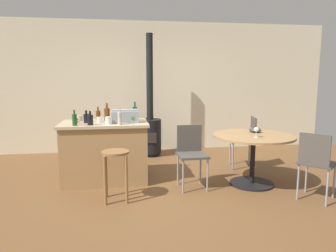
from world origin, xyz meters
The scene contains 24 objects.
ground_plane centered at (0.00, 0.00, 0.00)m, with size 8.80×8.80×0.00m, color brown.
back_wall centered at (0.00, 2.53, 1.35)m, with size 8.00×0.10×2.70m, color beige.
kitchen_island centered at (-0.74, 0.54, 0.45)m, with size 1.28×0.79×0.89m.
wooden_stool centered at (-0.57, -0.28, 0.47)m, with size 0.34×0.34×0.64m.
dining_table centered at (1.38, 0.03, 0.57)m, with size 1.15×1.15×0.73m.
folding_chair_near centered at (1.62, 0.87, 0.53)m, with size 0.47×0.47×0.88m.
folding_chair_far centered at (0.48, 0.08, 0.52)m, with size 0.41×0.41×0.87m.
folding_chair_left centered at (1.90, -0.67, 0.52)m, with size 0.56×0.56×0.88m.
wood_stove centered at (0.08, 1.99, 0.57)m, with size 0.44×0.45×2.39m.
toolbox centered at (-0.43, 0.48, 0.98)m, with size 0.39×0.26×0.19m.
bottle_0 centered at (-0.99, 0.52, 0.96)m, with size 0.08×0.08×0.18m.
bottle_1 centered at (-0.70, 0.70, 1.00)m, with size 0.08×0.08×0.27m.
bottle_2 centered at (-0.84, 0.71, 0.97)m, with size 0.07×0.07×0.22m.
bottle_3 centered at (-0.51, 0.25, 0.98)m, with size 0.06×0.06×0.24m.
bottle_4 centered at (-0.28, 0.73, 1.00)m, with size 0.07×0.07×0.28m.
bottle_5 centered at (-1.13, 0.27, 0.98)m, with size 0.06×0.06×0.22m.
bottle_6 centered at (-0.92, 0.28, 0.97)m, with size 0.08×0.08×0.20m.
cup_0 centered at (-1.14, 0.47, 0.93)m, with size 0.11×0.08×0.08m.
cup_1 centered at (-0.67, 0.33, 0.94)m, with size 0.12×0.08×0.11m.
cup_2 centered at (-0.81, 0.54, 0.93)m, with size 0.11×0.08×0.08m.
cup_3 centered at (-1.11, 0.74, 0.93)m, with size 0.12×0.09×0.08m.
cup_4 centered at (-0.53, 0.76, 0.94)m, with size 0.12×0.08×0.09m.
wine_glass centered at (1.33, -0.16, 0.84)m, with size 0.07×0.07×0.14m.
serving_bowl centered at (1.49, 0.24, 0.77)m, with size 0.18×0.18×0.07m, color #383838.
Camera 1 is at (-0.50, -4.10, 1.54)m, focal length 33.26 mm.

